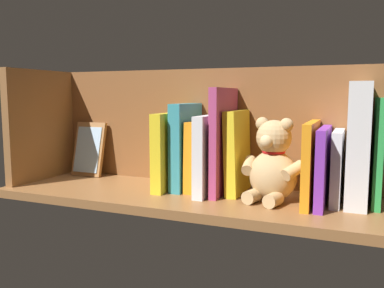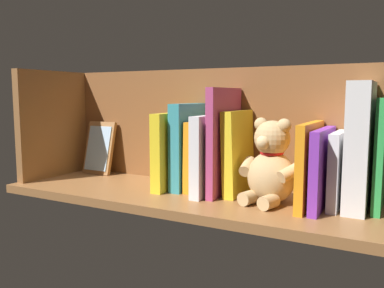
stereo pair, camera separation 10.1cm
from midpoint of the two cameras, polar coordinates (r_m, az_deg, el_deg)
name	(u,v)px [view 2 (the right image)]	position (r cm, az deg, el deg)	size (l,w,h in cm)	color
ground_plane	(192,198)	(103.26, 2.82, -7.63)	(101.02, 31.86, 2.20)	brown
shelf_back_panel	(215,127)	(112.82, 5.87, 2.44)	(101.02, 1.50, 32.19)	brown
shelf_side_divider	(53,124)	(128.81, -17.02, 2.72)	(2.40, 25.86, 32.19)	brown
book_0	(380,155)	(96.97, 27.92, -1.39)	(1.84, 13.31, 24.32)	green
dictionary_thick_white	(360,146)	(95.66, 25.53, -0.33)	(4.67, 15.51, 27.75)	silver
book_1	(338,169)	(96.91, 22.86, -3.37)	(2.19, 15.33, 16.84)	silver
book_2	(323,168)	(94.87, 20.98, -3.27)	(1.99, 19.99, 17.58)	purple
book_3	(310,165)	(95.04, 19.32, -2.80)	(1.93, 20.20, 18.84)	orange
teddy_bear	(271,166)	(95.08, 14.12, -3.07)	(15.44, 14.59, 19.72)	tan
book_4	(238,153)	(101.85, 9.39, -1.25)	(2.86, 14.72, 21.03)	yellow
book_5	(224,141)	(101.29, 7.44, 0.35)	(1.98, 17.49, 26.69)	#B23F72
book_6	(211,154)	(102.16, 5.58, -1.48)	(2.71, 19.10, 19.91)	silver
book_7	(202,155)	(105.84, 4.18, -1.66)	(3.16, 14.51, 18.16)	orange
book_8	(188,146)	(106.83, 2.15, -0.34)	(3.19, 15.38, 22.67)	teal
book_9	(173,150)	(107.63, -0.02, -0.94)	(2.97, 17.94, 20.22)	yellow
picture_frame_leaning	(99,148)	(130.02, -10.89, -0.58)	(10.35, 5.39, 16.64)	#9E6B3D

